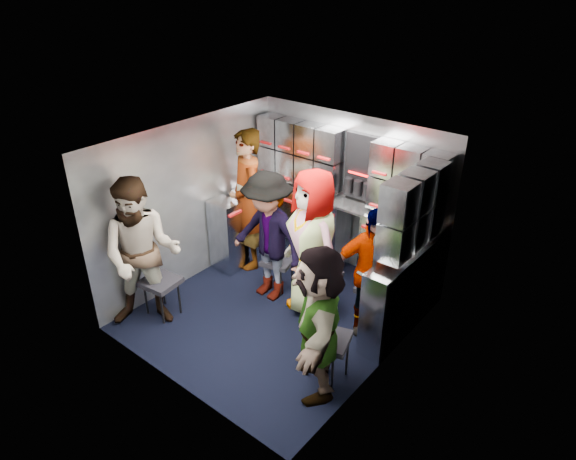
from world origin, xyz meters
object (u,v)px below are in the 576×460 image
Objects in this scene: jump_seat_near_left at (161,284)px; jump_seat_center at (321,274)px; jump_seat_mid_left at (278,263)px; attendant_arc_d at (370,272)px; jump_seat_mid_right at (376,291)px; attendant_standing at (247,200)px; attendant_arc_a at (142,255)px; attendant_arc_b at (268,237)px; attendant_arc_e at (318,321)px; attendant_arc_c at (313,245)px; jump_seat_near_right at (328,342)px.

jump_seat_near_left is 1.89m from jump_seat_center.
attendant_arc_d reaches higher than jump_seat_mid_left.
jump_seat_mid_right is (0.69, 0.12, -0.01)m from jump_seat_center.
attendant_standing is 1.07× the size of attendant_arc_a.
jump_seat_center is at bearing 25.85° from attendant_arc_b.
jump_seat_near_left is at bearing -124.49° from attendant_arc_e.
jump_seat_near_left is 0.30× the size of attendant_arc_e.
attendant_arc_c is (1.33, 1.17, 0.48)m from jump_seat_near_left.
jump_seat_mid_right is 0.90m from attendant_arc_c.
attendant_standing is at bearing 162.55° from jump_seat_mid_left.
attendant_arc_d is (0.00, -0.18, 0.35)m from jump_seat_mid_right.
jump_seat_near_left is 0.25× the size of attendant_standing.
attendant_arc_d is (-0.09, 0.90, 0.33)m from jump_seat_near_right.
attendant_arc_b reaches higher than jump_seat_near_right.
attendant_arc_b reaches higher than jump_seat_mid_right.
attendant_arc_b is at bearing -90.00° from jump_seat_mid_left.
jump_seat_near_left is 0.50m from attendant_arc_a.
attendant_arc_c is (1.33, -0.33, -0.05)m from attendant_standing.
jump_seat_mid_left is 0.28× the size of attendant_arc_e.
jump_seat_mid_left is at bearing -172.53° from jump_seat_center.
attendant_standing is at bearing 48.12° from attendant_arc_a.
jump_seat_near_right is at bearing -21.89° from attendant_arc_c.
attendant_arc_e is at bearing -86.11° from jump_seat_mid_right.
attendant_arc_c reaches higher than attendant_arc_a.
attendant_arc_d is (2.01, 1.28, 0.33)m from jump_seat_near_left.
jump_seat_near_left is 1.10× the size of jump_seat_mid_left.
attendant_arc_e is at bearing -122.62° from attendant_arc_d.
attendant_arc_b is 1.05× the size of attendant_arc_e.
jump_seat_center is 1.23m from jump_seat_near_right.
jump_seat_center is (1.33, 1.35, -0.00)m from jump_seat_near_left.
attendant_arc_a is (-2.01, -1.64, 0.48)m from jump_seat_mid_right.
jump_seat_near_right is at bearing -85.46° from jump_seat_mid_right.
jump_seat_mid_left is at bearing -167.56° from attendant_arc_e.
jump_seat_mid_left is 1.79m from attendant_arc_e.
attendant_arc_c reaches higher than jump_seat_center.
attendant_arc_b reaches higher than jump_seat_center.
jump_seat_near_right is at bearing -32.45° from jump_seat_mid_left.
jump_seat_near_left is at bearing -119.54° from jump_seat_mid_left.
attendant_arc_b is at bearing 18.58° from attendant_arc_a.
attendant_arc_c is at bearing 41.33° from jump_seat_near_left.
jump_seat_near_right reaches higher than jump_seat_mid_right.
attendant_arc_c is (1.33, 1.35, 0.01)m from attendant_arc_a.
attendant_arc_d is at bearing 0.75° from jump_seat_mid_left.
jump_seat_mid_left is 1.69m from attendant_arc_a.
attendant_arc_d is at bearing 144.43° from attendant_arc_e.
attendant_arc_b is (-1.38, 0.70, 0.40)m from jump_seat_near_right.
jump_seat_near_right is (0.09, -1.08, 0.02)m from jump_seat_mid_right.
attendant_standing is (-2.10, 1.10, 0.53)m from jump_seat_near_right.
jump_seat_near_left is at bearing -58.95° from attendant_standing.
attendant_arc_c reaches higher than jump_seat_mid_right.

